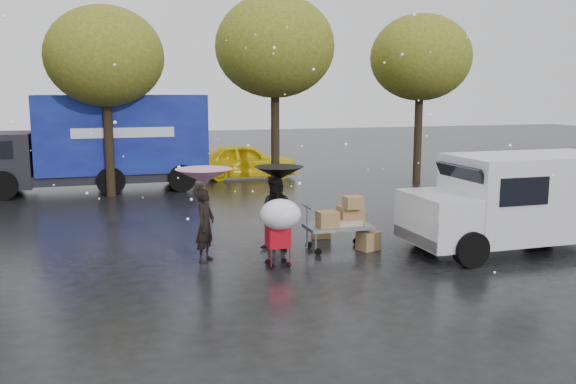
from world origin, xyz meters
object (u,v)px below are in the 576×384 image
object	(u,v)px
yellow_taxi	(245,161)
vendor_cart	(342,219)
blue_truck	(99,143)
shopping_cart	(280,218)
person_black	(279,216)
white_van	(517,200)
person_pink	(205,225)

from	to	relation	value
yellow_taxi	vendor_cart	bearing A→B (deg)	179.68
blue_truck	shopping_cart	bearing A→B (deg)	-73.30
person_black	blue_truck	distance (m)	10.78
shopping_cart	white_van	distance (m)	5.65
vendor_cart	white_van	world-z (taller)	white_van
person_pink	shopping_cart	world-z (taller)	person_pink
person_pink	vendor_cart	world-z (taller)	person_pink
person_black	white_van	size ratio (longest dim) A/B	0.31
blue_truck	yellow_taxi	bearing A→B (deg)	14.68
yellow_taxi	person_black	bearing A→B (deg)	173.02
shopping_cart	white_van	bearing A→B (deg)	-1.17
person_pink	shopping_cart	xyz separation A→B (m)	(1.38, -1.02, 0.27)
person_pink	blue_truck	world-z (taller)	blue_truck
person_pink	blue_truck	size ratio (longest dim) A/B	0.19
blue_truck	vendor_cart	bearing A→B (deg)	-63.49
person_black	yellow_taxi	distance (m)	11.65
shopping_cart	white_van	size ratio (longest dim) A/B	0.30
vendor_cart	blue_truck	world-z (taller)	blue_truck
white_van	person_black	bearing A→B (deg)	161.41
person_pink	vendor_cart	size ratio (longest dim) A/B	1.04
shopping_cart	blue_truck	xyz separation A→B (m)	(-3.48, 11.61, 0.69)
person_black	shopping_cart	size ratio (longest dim) A/B	1.05
person_black	yellow_taxi	xyz separation A→B (m)	(1.86, 11.50, -0.03)
vendor_cart	shopping_cart	world-z (taller)	shopping_cart
person_black	blue_truck	world-z (taller)	blue_truck
person_black	white_van	distance (m)	5.49
vendor_cart	person_pink	bearing A→B (deg)	-179.55
shopping_cart	vendor_cart	bearing A→B (deg)	30.27
vendor_cart	person_black	bearing A→B (deg)	156.19
person_pink	person_black	size ratio (longest dim) A/B	1.03
shopping_cart	person_pink	bearing A→B (deg)	143.47
white_van	vendor_cart	bearing A→B (deg)	163.29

